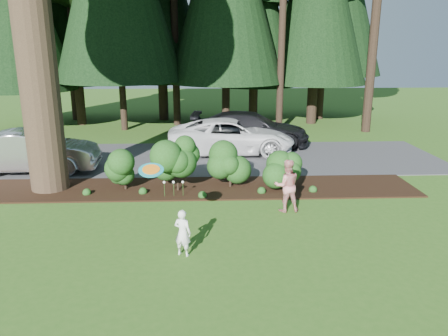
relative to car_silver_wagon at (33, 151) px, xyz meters
name	(u,v)px	position (x,y,z in m)	size (l,w,h in m)	color
ground	(179,226)	(5.93, -5.54, -0.85)	(80.00, 80.00, 0.00)	#305B1A
mulch_bed	(184,188)	(5.93, -2.29, -0.82)	(16.00, 2.50, 0.05)	black
driveway	(189,158)	(5.93, 1.96, -0.83)	(22.00, 6.00, 0.03)	#38383A
shrub_row	(206,167)	(6.70, -2.40, -0.04)	(6.53, 1.60, 1.61)	#1E4013
lily_cluster	(174,183)	(5.63, -3.14, -0.35)	(0.69, 0.09, 0.57)	#1E4013
car_silver_wagon	(33,151)	(0.00, 0.00, 0.00)	(1.73, 4.96, 1.63)	#AFAFB4
car_white_suv	(231,136)	(7.86, 2.73, -0.03)	(2.62, 5.68, 1.58)	white
car_dark_suv	(250,129)	(8.88, 4.26, 0.01)	(2.32, 5.70, 1.65)	black
child	(183,233)	(6.12, -7.25, -0.28)	(0.42, 0.27, 1.14)	white
adult	(287,186)	(9.07, -4.49, -0.05)	(0.77, 0.60, 1.59)	#AF171B
frisbee	(151,170)	(5.46, -7.27, 1.27)	(0.57, 0.54, 0.22)	teal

